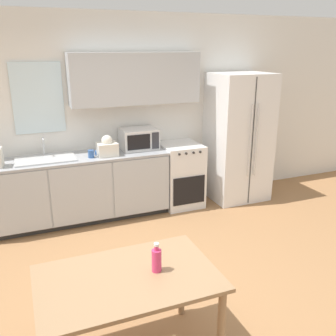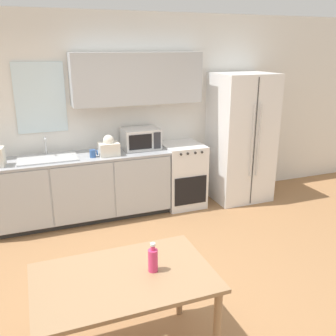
# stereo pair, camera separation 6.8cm
# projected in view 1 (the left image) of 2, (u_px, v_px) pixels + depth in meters

# --- Properties ---
(ground_plane) EXTENTS (12.00, 12.00, 0.00)m
(ground_plane) POSITION_uv_depth(u_px,v_px,m) (145.00, 295.00, 3.56)
(ground_plane) COLOR #9E7047
(wall_back) EXTENTS (12.00, 0.38, 2.70)m
(wall_back) POSITION_uv_depth(u_px,v_px,m) (98.00, 110.00, 5.08)
(wall_back) COLOR silver
(wall_back) RESTS_ON ground_plane
(kitchen_counter) EXTENTS (2.39, 0.62, 0.89)m
(kitchen_counter) POSITION_uv_depth(u_px,v_px,m) (79.00, 188.00, 4.98)
(kitchen_counter) COLOR #333333
(kitchen_counter) RESTS_ON ground_plane
(oven_range) EXTENTS (0.56, 0.64, 0.92)m
(oven_range) POSITION_uv_depth(u_px,v_px,m) (180.00, 175.00, 5.49)
(oven_range) COLOR white
(oven_range) RESTS_ON ground_plane
(refrigerator) EXTENTS (0.84, 0.77, 1.89)m
(refrigerator) POSITION_uv_depth(u_px,v_px,m) (238.00, 137.00, 5.63)
(refrigerator) COLOR white
(refrigerator) RESTS_ON ground_plane
(kitchen_sink) EXTENTS (0.73, 0.45, 0.25)m
(kitchen_sink) POSITION_uv_depth(u_px,v_px,m) (46.00, 158.00, 4.71)
(kitchen_sink) COLOR #B7BABC
(kitchen_sink) RESTS_ON kitchen_counter
(microwave) EXTENTS (0.49, 0.39, 0.28)m
(microwave) POSITION_uv_depth(u_px,v_px,m) (139.00, 139.00, 5.19)
(microwave) COLOR silver
(microwave) RESTS_ON kitchen_counter
(coffee_mug) EXTENTS (0.11, 0.08, 0.10)m
(coffee_mug) POSITION_uv_depth(u_px,v_px,m) (92.00, 154.00, 4.79)
(coffee_mug) COLOR #335999
(coffee_mug) RESTS_ON kitchen_counter
(grocery_bag_0) EXTENTS (0.26, 0.22, 0.27)m
(grocery_bag_0) POSITION_uv_depth(u_px,v_px,m) (107.00, 147.00, 4.86)
(grocery_bag_0) COLOR silver
(grocery_bag_0) RESTS_ON kitchen_counter
(dining_table) EXTENTS (1.25, 0.80, 0.73)m
(dining_table) POSITION_uv_depth(u_px,v_px,m) (128.00, 289.00, 2.63)
(dining_table) COLOR #997551
(dining_table) RESTS_ON ground_plane
(drink_bottle) EXTENTS (0.07, 0.07, 0.22)m
(drink_bottle) POSITION_uv_depth(u_px,v_px,m) (157.00, 260.00, 2.63)
(drink_bottle) COLOR #DB386B
(drink_bottle) RESTS_ON dining_table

